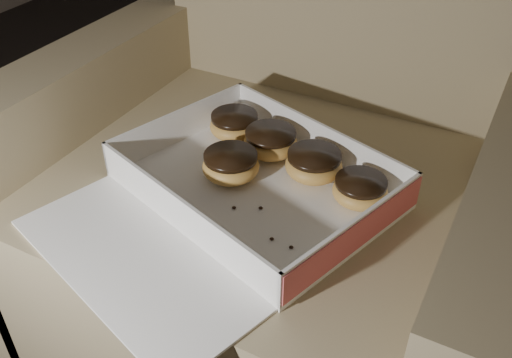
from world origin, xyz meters
The scene contains 12 objects.
armchair centered at (0.13, 0.37, 0.32)m, with size 0.97×0.82×1.01m.
bakery_box centered at (0.14, 0.19, 0.47)m, with size 0.57×0.62×0.07m.
donut_a centered at (0.32, 0.28, 0.49)m, with size 0.09×0.09×0.05m.
donut_b centered at (0.12, 0.34, 0.49)m, with size 0.10×0.10×0.05m.
donut_c centered at (0.03, 0.36, 0.49)m, with size 0.10×0.10×0.05m.
donut_d centered at (0.22, 0.31, 0.49)m, with size 0.10×0.10×0.05m.
donut_e centered at (0.10, 0.24, 0.49)m, with size 0.10×0.10×0.05m.
crumb_a centered at (0.27, 0.12, 0.46)m, with size 0.01×0.01×0.00m, color black.
crumb_b centered at (0.14, 0.16, 0.46)m, with size 0.01×0.01×0.00m, color black.
crumb_c centered at (0.23, 0.12, 0.46)m, with size 0.01×0.01×0.00m, color black.
crumb_d centered at (0.10, 0.12, 0.46)m, with size 0.01×0.01×0.00m, color black.
crumb_e centered at (0.18, 0.18, 0.46)m, with size 0.01×0.01×0.00m, color black.
Camera 1 is at (0.52, -0.47, 1.07)m, focal length 40.00 mm.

